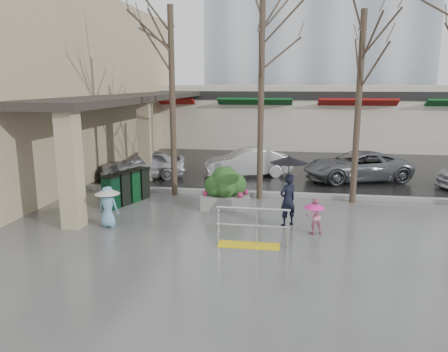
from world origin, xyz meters
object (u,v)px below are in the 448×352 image
(woman, at_px, (288,184))
(car_b, at_px, (247,162))
(tree_midwest, at_px, (262,50))
(car_a, at_px, (142,164))
(tree_mideast, at_px, (361,61))
(handrail, at_px, (251,232))
(news_boxes, at_px, (127,187))
(tree_west, at_px, (171,56))
(child_pink, at_px, (314,213))
(child_blue, at_px, (108,203))
(planter, at_px, (225,188))
(car_c, at_px, (357,166))

(woman, height_order, car_b, woman)
(tree_midwest, bearing_deg, car_a, 153.93)
(tree_mideast, bearing_deg, car_a, 163.14)
(handrail, bearing_deg, news_boxes, 143.93)
(handrail, relative_size, tree_west, 0.28)
(handrail, relative_size, woman, 0.90)
(child_pink, relative_size, car_b, 0.27)
(child_blue, height_order, car_a, car_a)
(tree_mideast, xyz_separation_m, car_b, (-4.15, 3.83, -4.23))
(news_boxes, distance_m, car_b, 6.39)
(handrail, height_order, news_boxes, news_boxes)
(handrail, bearing_deg, car_a, 126.67)
(tree_mideast, bearing_deg, child_pink, -112.79)
(handrail, distance_m, woman, 2.21)
(woman, xyz_separation_m, car_a, (-6.42, 5.61, -0.63))
(child_blue, bearing_deg, tree_midwest, -132.44)
(tree_west, relative_size, tree_mideast, 1.05)
(tree_west, relative_size, woman, 3.22)
(child_pink, height_order, planter, planter)
(woman, bearing_deg, tree_midwest, -111.38)
(tree_midwest, height_order, car_b, tree_midwest)
(tree_west, relative_size, car_b, 1.78)
(child_blue, bearing_deg, planter, -137.35)
(handrail, distance_m, child_blue, 4.38)
(tree_west, distance_m, woman, 6.45)
(child_blue, height_order, planter, planter)
(child_blue, distance_m, car_b, 8.41)
(handrail, relative_size, tree_mideast, 0.29)
(car_a, xyz_separation_m, car_c, (9.27, 1.04, 0.00))
(tree_midwest, relative_size, child_blue, 5.74)
(tree_west, height_order, car_b, tree_west)
(child_pink, distance_m, child_blue, 5.93)
(car_a, bearing_deg, tree_mideast, 50.91)
(woman, xyz_separation_m, planter, (-2.09, 1.53, -0.58))
(handrail, height_order, woman, woman)
(car_a, bearing_deg, news_boxes, -10.43)
(planter, bearing_deg, tree_midwest, 54.55)
(tree_west, bearing_deg, tree_mideast, 0.00)
(tree_midwest, xyz_separation_m, car_b, (-0.85, 3.83, -4.60))
(child_blue, distance_m, car_a, 6.67)
(car_c, bearing_deg, tree_west, -79.86)
(handrail, xyz_separation_m, tree_midwest, (-0.16, 4.80, 4.86))
(tree_mideast, relative_size, child_pink, 6.36)
(tree_west, height_order, car_a, tree_west)
(tree_west, bearing_deg, car_c, 27.33)
(handrail, relative_size, car_a, 0.51)
(woman, bearing_deg, child_blue, -30.54)
(car_a, bearing_deg, car_b, 82.70)
(tree_west, distance_m, child_pink, 7.61)
(woman, relative_size, car_c, 0.47)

